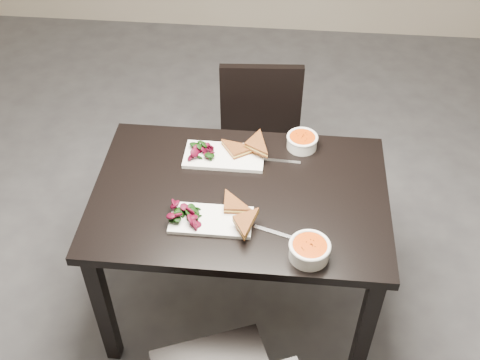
{
  "coord_description": "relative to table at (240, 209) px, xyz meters",
  "views": [
    {
      "loc": [
        0.09,
        -1.87,
        2.42
      ],
      "look_at": [
        -0.07,
        -0.2,
        0.82
      ],
      "focal_mm": 43.67,
      "sensor_mm": 36.0,
      "label": 1
    }
  ],
  "objects": [
    {
      "name": "table",
      "position": [
        0.0,
        0.0,
        0.0
      ],
      "size": [
        1.2,
        0.8,
        0.75
      ],
      "color": "black",
      "rests_on": "ground"
    },
    {
      "name": "chair_far",
      "position": [
        0.04,
        0.67,
        -0.17
      ],
      "size": [
        0.45,
        0.45,
        0.85
      ],
      "rotation": [
        0.0,
        0.0,
        0.07
      ],
      "color": "black",
      "rests_on": "ground"
    },
    {
      "name": "soup_bowl_near",
      "position": [
        0.28,
        -0.31,
        0.14
      ],
      "size": [
        0.15,
        0.15,
        0.07
      ],
      "color": "white",
      "rests_on": "table"
    },
    {
      "name": "soup_bowl_far",
      "position": [
        0.24,
        0.31,
        0.13
      ],
      "size": [
        0.14,
        0.14,
        0.06
      ],
      "color": "white",
      "rests_on": "table"
    },
    {
      "name": "plate_near",
      "position": [
        -0.1,
        -0.17,
        0.11
      ],
      "size": [
        0.32,
        0.16,
        0.02
      ],
      "primitive_type": "cube",
      "color": "white",
      "rests_on": "table"
    },
    {
      "name": "cutlery_far",
      "position": [
        0.15,
        0.21,
        0.1
      ],
      "size": [
        0.18,
        0.02,
        0.0
      ],
      "primitive_type": "cube",
      "rotation": [
        0.0,
        0.0,
        -0.05
      ],
      "color": "silver",
      "rests_on": "table"
    },
    {
      "name": "salad_far",
      "position": [
        -0.19,
        0.21,
        0.14
      ],
      "size": [
        0.11,
        0.1,
        0.05
      ],
      "primitive_type": null,
      "color": "black",
      "rests_on": "plate_far"
    },
    {
      "name": "sandwich_near",
      "position": [
        -0.03,
        -0.15,
        0.14
      ],
      "size": [
        0.16,
        0.13,
        0.05
      ],
      "primitive_type": null,
      "rotation": [
        0.0,
        0.0,
        0.05
      ],
      "color": "brown",
      "rests_on": "plate_near"
    },
    {
      "name": "salad_near",
      "position": [
        -0.2,
        -0.17,
        0.14
      ],
      "size": [
        0.1,
        0.09,
        0.04
      ],
      "primitive_type": null,
      "color": "black",
      "rests_on": "plate_near"
    },
    {
      "name": "sandwich_far",
      "position": [
        -0.02,
        0.19,
        0.14
      ],
      "size": [
        0.21,
        0.2,
        0.06
      ],
      "primitive_type": null,
      "rotation": [
        0.0,
        0.0,
        0.58
      ],
      "color": "brown",
      "rests_on": "plate_far"
    },
    {
      "name": "cutlery_near",
      "position": [
        0.16,
        -0.21,
        0.1
      ],
      "size": [
        0.18,
        0.07,
        0.0
      ],
      "primitive_type": "cube",
      "rotation": [
        0.0,
        0.0,
        -0.3
      ],
      "color": "silver",
      "rests_on": "table"
    },
    {
      "name": "ground",
      "position": [
        0.07,
        0.2,
        -0.65
      ],
      "size": [
        5.0,
        5.0,
        0.0
      ],
      "primitive_type": "plane",
      "color": "#47474C",
      "rests_on": "ground"
    },
    {
      "name": "plate_far",
      "position": [
        -0.09,
        0.21,
        0.11
      ],
      "size": [
        0.34,
        0.17,
        0.02
      ],
      "primitive_type": "cube",
      "color": "white",
      "rests_on": "table"
    }
  ]
}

